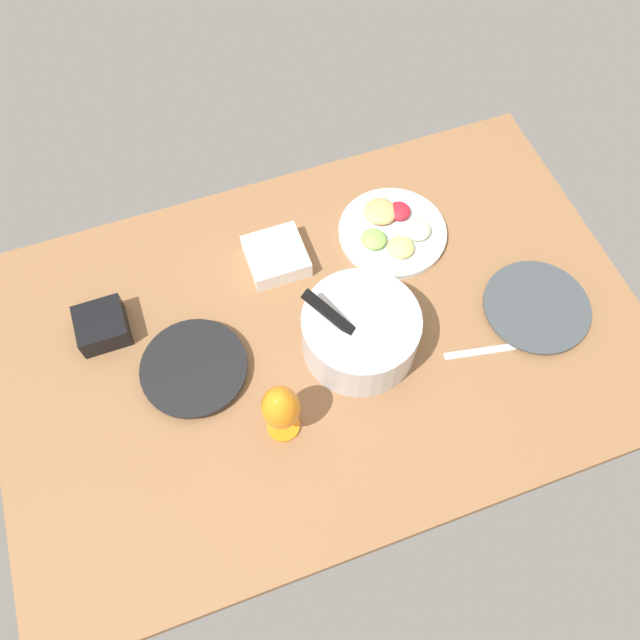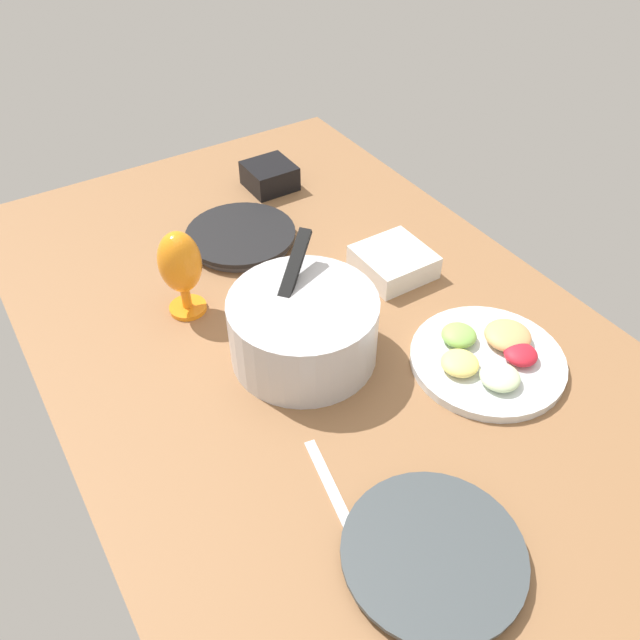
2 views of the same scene
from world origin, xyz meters
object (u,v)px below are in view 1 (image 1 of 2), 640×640
(fruit_platter, at_px, (392,230))
(hurricane_glass_orange, at_px, (281,409))
(dinner_plate_left, at_px, (536,308))
(square_bowl_white, at_px, (276,256))
(dinner_plate_right, at_px, (194,369))
(mixing_bowl, at_px, (360,332))
(square_bowl_black, at_px, (102,325))

(fruit_platter, bearing_deg, hurricane_glass_orange, 43.09)
(dinner_plate_left, distance_m, hurricane_glass_orange, 0.71)
(square_bowl_white, bearing_deg, fruit_platter, 176.73)
(dinner_plate_right, height_order, mixing_bowl, mixing_bowl)
(fruit_platter, height_order, square_bowl_white, square_bowl_white)
(dinner_plate_left, bearing_deg, square_bowl_black, -16.45)
(fruit_platter, relative_size, square_bowl_white, 1.96)
(dinner_plate_left, distance_m, square_bowl_white, 0.68)
(hurricane_glass_orange, bearing_deg, fruit_platter, -136.91)
(dinner_plate_left, relative_size, hurricane_glass_orange, 1.41)
(mixing_bowl, distance_m, square_bowl_black, 0.63)
(dinner_plate_right, xyz_separation_m, square_bowl_black, (0.18, -0.18, 0.02))
(square_bowl_white, bearing_deg, mixing_bowl, 110.92)
(mixing_bowl, relative_size, fruit_platter, 0.96)
(mixing_bowl, distance_m, hurricane_glass_orange, 0.28)
(dinner_plate_right, bearing_deg, fruit_platter, -160.44)
(fruit_platter, xyz_separation_m, square_bowl_black, (0.79, 0.04, 0.02))
(dinner_plate_left, xyz_separation_m, square_bowl_black, (1.04, -0.31, 0.02))
(square_bowl_white, bearing_deg, dinner_plate_right, 39.58)
(fruit_platter, bearing_deg, square_bowl_black, 2.54)
(hurricane_glass_orange, xyz_separation_m, square_bowl_black, (0.34, -0.39, -0.08))
(mixing_bowl, bearing_deg, square_bowl_white, -69.08)
(dinner_plate_right, relative_size, mixing_bowl, 0.92)
(dinner_plate_right, xyz_separation_m, hurricane_glass_orange, (-0.16, 0.20, 0.10))
(fruit_platter, height_order, hurricane_glass_orange, hurricane_glass_orange)
(fruit_platter, bearing_deg, square_bowl_white, -3.27)
(mixing_bowl, xyz_separation_m, square_bowl_black, (0.58, -0.25, -0.04))
(dinner_plate_left, bearing_deg, fruit_platter, -53.72)
(dinner_plate_right, xyz_separation_m, mixing_bowl, (-0.40, 0.07, 0.06))
(fruit_platter, xyz_separation_m, square_bowl_white, (0.32, -0.02, 0.01))
(square_bowl_white, bearing_deg, hurricane_glass_orange, 74.02)
(dinner_plate_right, height_order, hurricane_glass_orange, hurricane_glass_orange)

